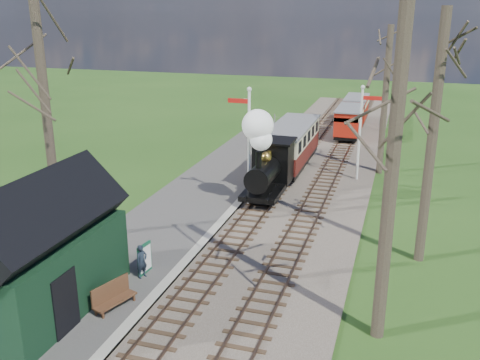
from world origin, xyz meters
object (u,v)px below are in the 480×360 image
object	(u,v)px
station_shed	(41,252)
locomotive	(267,159)
coach	(291,144)
red_carriage_a	(349,121)
person	(142,261)
semaphore_near	(248,138)
sign_board	(145,259)
red_carriage_b	(356,109)
semaphore_far	(361,126)
bench	(113,295)

from	to	relation	value
station_shed	locomotive	world-z (taller)	locomotive
station_shed	coach	distance (m)	19.62
red_carriage_a	person	xyz separation A→B (m)	(-4.81, -25.79, -0.55)
semaphore_near	red_carriage_a	size ratio (longest dim) A/B	1.32
sign_board	person	distance (m)	0.35
red_carriage_a	red_carriage_b	size ratio (longest dim) A/B	1.00
semaphore_far	sign_board	size ratio (longest dim) A/B	4.77
locomotive	red_carriage_b	xyz separation A→B (m)	(2.61, 21.15, -0.90)
coach	person	world-z (taller)	coach
station_shed	person	bearing A→B (deg)	54.43
semaphore_far	station_shed	bearing A→B (deg)	-115.72
station_shed	semaphore_far	size ratio (longest dim) A/B	1.10
semaphore_near	red_carriage_b	world-z (taller)	semaphore_near
semaphore_near	red_carriage_a	world-z (taller)	semaphore_near
red_carriage_a	locomotive	bearing A→B (deg)	-99.48
locomotive	sign_board	xyz separation A→B (m)	(-2.25, -9.81, -1.50)
sign_board	person	size ratio (longest dim) A/B	0.92
station_shed	person	world-z (taller)	station_shed
station_shed	locomotive	xyz separation A→B (m)	(4.29, 13.06, 0.03)
station_shed	red_carriage_a	world-z (taller)	station_shed
coach	sign_board	xyz separation A→B (m)	(-2.27, -15.88, -0.88)
locomotive	coach	xyz separation A→B (m)	(0.01, 6.07, -0.62)
semaphore_far	sign_board	world-z (taller)	semaphore_far
semaphore_near	sign_board	size ratio (longest dim) A/B	5.18
person	coach	bearing A→B (deg)	15.09
coach	sign_board	bearing A→B (deg)	-98.12
locomotive	bench	size ratio (longest dim) A/B	3.01
red_carriage_a	red_carriage_b	distance (m)	5.50
locomotive	bench	world-z (taller)	locomotive
sign_board	station_shed	bearing A→B (deg)	-121.96
red_carriage_b	bench	size ratio (longest dim) A/B	2.82
semaphore_near	locomotive	bearing A→B (deg)	54.52
locomotive	red_carriage_a	size ratio (longest dim) A/B	1.06
coach	semaphore_near	bearing A→B (deg)	-96.15
coach	person	distance (m)	16.39
sign_board	bench	distance (m)	2.54
locomotive	coach	bearing A→B (deg)	89.89
semaphore_near	bench	bearing A→B (deg)	-97.21
red_carriage_b	sign_board	distance (m)	31.34
coach	red_carriage_b	world-z (taller)	coach
red_carriage_b	person	world-z (taller)	red_carriage_b
semaphore_near	semaphore_far	xyz separation A→B (m)	(5.14, 6.00, -0.27)
red_carriage_a	sign_board	xyz separation A→B (m)	(-4.87, -25.46, -0.60)
sign_board	bench	xyz separation A→B (m)	(0.07, -2.54, -0.17)
semaphore_near	locomotive	world-z (taller)	semaphore_near
red_carriage_b	sign_board	size ratio (longest dim) A/B	3.94
locomotive	person	distance (m)	10.48
station_shed	person	distance (m)	3.86
station_shed	semaphore_near	xyz separation A→B (m)	(3.53, 12.00, 1.35)
red_carriage_b	coach	bearing A→B (deg)	-99.78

